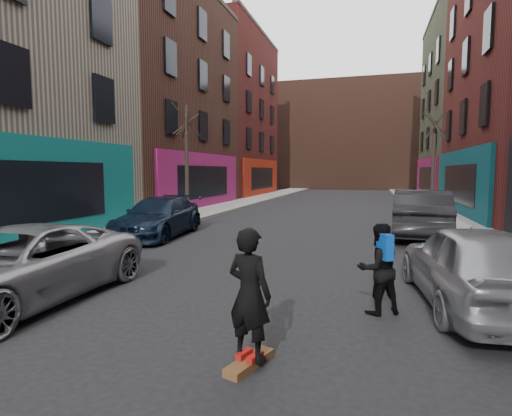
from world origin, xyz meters
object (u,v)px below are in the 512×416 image
Objects in this scene: parked_left_end at (159,217)px; parked_right_end at (421,213)px; parked_right_far at (474,265)px; skateboarder at (249,294)px; tree_right_far at (434,151)px; parked_left_far at (19,266)px; skateboard at (249,362)px; pedestrian at (379,268)px; tree_left_far at (187,151)px.

parked_left_end is 9.52m from parked_right_end.
skateboarder is at bearing 39.12° from parked_right_far.
parked_left_far is at bearing -116.26° from tree_right_far.
pedestrian is at bearing 74.81° from skateboard.
parked_left_far is at bearing -18.21° from pedestrian.
parked_right_end reaches higher than pedestrian.
tree_right_far is 4.20× the size of skateboarder.
parked_right_far reaches higher than parked_left_far.
skateboard is at bearing -0.00° from skateboarder.
tree_left_far is 1.31× the size of parked_left_far.
pedestrian is (1.53, 2.35, 0.72)m from skateboard.
skateboard is (-3.13, -3.11, -0.70)m from parked_right_far.
parked_right_end is 3.41× the size of pedestrian.
parked_left_far is 1.13× the size of parked_right_far.
parked_left_far is 8.06m from parked_right_far.
skateboarder reaches higher than parked_left_far.
tree_left_far is at bearing 100.70° from parked_left_end.
parked_left_far is 4.80m from skateboarder.
skateboarder is at bearing -103.21° from tree_right_far.
tree_right_far is 18.29m from pedestrian.
tree_left_far reaches higher than parked_left_far.
skateboarder is at bearing -13.89° from parked_left_far.
parked_left_end is at bearing -35.79° from parked_right_far.
tree_left_far is 13.78m from tree_right_far.
skateboarder is at bearing 78.39° from parked_right_end.
tree_left_far is at bearing 136.31° from skateboard.
parked_left_far is 1.02× the size of parked_left_end.
parked_right_end reaches higher than skateboard.
skateboarder is (4.67, -1.09, 0.22)m from parked_left_far.
skateboarder is 2.81m from pedestrian.
parked_right_end is 11.42m from skateboard.
pedestrian is (7.58, -6.07, 0.06)m from parked_left_end.
tree_left_far is 15.66m from parked_right_far.
parked_right_far is at bearing 175.79° from pedestrian.
skateboarder is (-4.73, -20.15, -2.62)m from tree_right_far.
parked_left_far is 7.45m from parked_left_end.
pedestrian is (9.20, -11.79, -2.61)m from tree_left_far.
tree_left_far is 8.12× the size of skateboard.
parked_right_far is at bearing -45.61° from tree_left_far.
parked_left_far is at bearing 8.76° from parked_right_far.
parked_left_end is 10.39m from skateboard.
skateboarder is at bearing 0.00° from skateboard.
parked_left_end is 3.21× the size of pedestrian.
parked_right_end is (0.00, 7.84, 0.10)m from parked_right_far.
pedestrian is at bearing 19.71° from parked_right_far.
parked_right_far is 2.73× the size of skateboarder.
parked_right_far is 4.42m from skateboarder.
parked_right_end is at bearing -16.46° from tree_left_far.
parked_right_far is 4.47m from skateboard.
pedestrian is at bearing 10.77° from parked_left_far.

